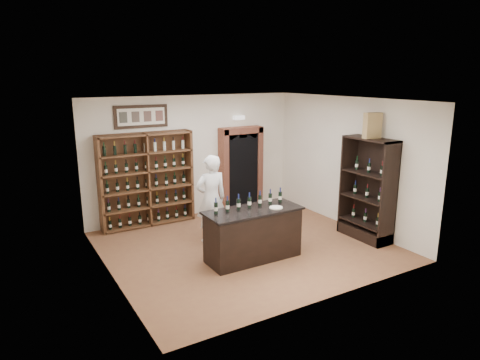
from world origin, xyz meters
name	(u,v)px	position (x,y,z in m)	size (l,w,h in m)	color
floor	(246,246)	(0.00, 0.00, 0.00)	(5.50, 5.50, 0.00)	brown
ceiling	(246,100)	(0.00, 0.00, 3.00)	(5.50, 5.50, 0.00)	white
wall_back	(194,156)	(0.00, 2.50, 1.50)	(5.50, 0.04, 3.00)	white
wall_left	(106,195)	(-2.75, 0.00, 1.50)	(0.04, 5.00, 3.00)	white
wall_right	(347,162)	(2.75, 0.00, 1.50)	(0.04, 5.00, 3.00)	white
wine_shelf	(146,179)	(-1.30, 2.33, 1.10)	(2.20, 0.38, 2.20)	brown
framed_picture	(141,116)	(-1.30, 2.47, 2.55)	(1.25, 0.04, 0.52)	black
arched_doorway	(241,166)	(1.25, 2.33, 1.14)	(1.17, 0.35, 2.17)	black
emergency_light	(239,118)	(1.25, 2.42, 2.40)	(0.30, 0.10, 0.10)	white
tasting_counter	(253,235)	(-0.20, -0.60, 0.49)	(1.88, 0.78, 1.00)	black
counter_bottle_0	(216,208)	(-0.92, -0.46, 1.11)	(0.07, 0.07, 0.30)	black
counter_bottle_1	(227,206)	(-0.68, -0.46, 1.11)	(0.07, 0.07, 0.30)	black
counter_bottle_2	(239,204)	(-0.44, -0.46, 1.11)	(0.07, 0.07, 0.30)	black
counter_bottle_3	(249,202)	(-0.20, -0.46, 1.11)	(0.07, 0.07, 0.30)	black
counter_bottle_4	(260,200)	(0.04, -0.46, 1.11)	(0.07, 0.07, 0.30)	black
counter_bottle_5	(270,199)	(0.28, -0.46, 1.11)	(0.07, 0.07, 0.30)	black
counter_bottle_6	(280,197)	(0.52, -0.46, 1.11)	(0.07, 0.07, 0.30)	black
side_cabinet	(367,204)	(2.52, -0.90, 0.75)	(0.48, 1.20, 2.20)	black
shopkeeper	(211,199)	(-0.48, 0.62, 0.94)	(0.69, 0.45, 1.88)	white
plate	(276,208)	(0.22, -0.75, 1.01)	(0.25, 0.25, 0.02)	silver
wine_crate	(372,126)	(2.46, -0.93, 2.46)	(0.37, 0.15, 0.52)	tan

